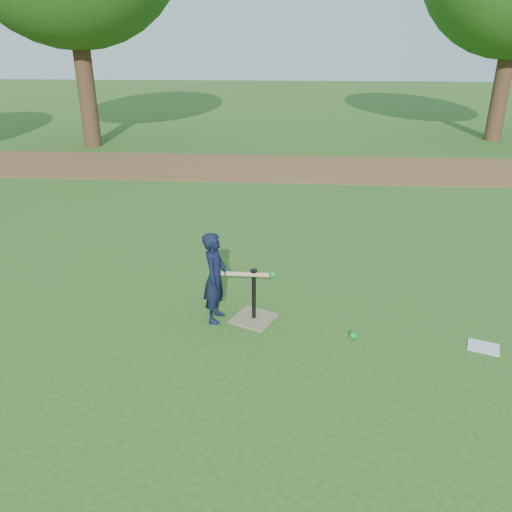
{
  "coord_description": "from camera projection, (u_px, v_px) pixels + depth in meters",
  "views": [
    {
      "loc": [
        0.17,
        -4.9,
        2.87
      ],
      "look_at": [
        -0.24,
        0.3,
        0.65
      ],
      "focal_mm": 35.0,
      "sensor_mm": 36.0,
      "label": 1
    }
  ],
  "objects": [
    {
      "name": "batting_tee",
      "position": [
        254.0,
        311.0,
        5.6
      ],
      "size": [
        0.57,
        0.57,
        0.61
      ],
      "color": "#867455",
      "rests_on": "ground"
    },
    {
      "name": "child",
      "position": [
        215.0,
        278.0,
        5.44
      ],
      "size": [
        0.29,
        0.4,
        1.04
      ],
      "primitive_type": "imported",
      "rotation": [
        0.0,
        0.0,
        1.46
      ],
      "color": "black",
      "rests_on": "ground"
    },
    {
      "name": "wiffle_ball_ground",
      "position": [
        353.0,
        335.0,
        5.25
      ],
      "size": [
        0.08,
        0.08,
        0.08
      ],
      "primitive_type": "sphere",
      "color": "#0D8F2C",
      "rests_on": "ground"
    },
    {
      "name": "dirt_strip",
      "position": [
        288.0,
        168.0,
        12.5
      ],
      "size": [
        24.0,
        3.0,
        0.01
      ],
      "primitive_type": "cube",
      "color": "brown",
      "rests_on": "ground"
    },
    {
      "name": "ground",
      "position": [
        275.0,
        320.0,
        5.63
      ],
      "size": [
        80.0,
        80.0,
        0.0
      ],
      "primitive_type": "plane",
      "color": "#285116",
      "rests_on": "ground"
    },
    {
      "name": "swing_action",
      "position": [
        246.0,
        274.0,
        5.39
      ],
      "size": [
        0.7,
        0.13,
        0.11
      ],
      "color": "tan",
      "rests_on": "ground"
    },
    {
      "name": "clipboard",
      "position": [
        484.0,
        347.0,
        5.11
      ],
      "size": [
        0.36,
        0.32,
        0.01
      ],
      "primitive_type": "cube",
      "rotation": [
        0.0,
        0.0,
        -0.34
      ],
      "color": "silver",
      "rests_on": "ground"
    }
  ]
}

